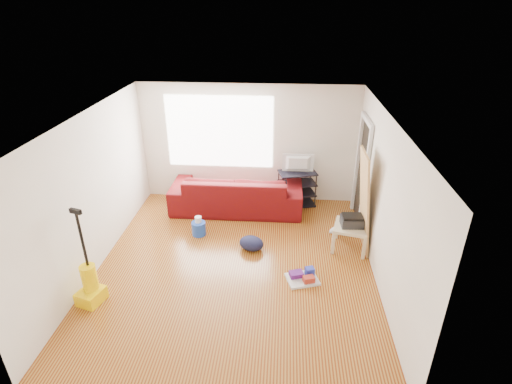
# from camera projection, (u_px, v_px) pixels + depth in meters

# --- Properties ---
(room) EXTENTS (4.51, 5.01, 2.51)m
(room) POSITION_uv_depth(u_px,v_px,m) (240.00, 194.00, 6.22)
(room) COLOR maroon
(room) RESTS_ON ground
(sofa) EXTENTS (2.68, 1.05, 0.78)m
(sofa) POSITION_uv_depth(u_px,v_px,m) (237.00, 209.00, 8.40)
(sofa) COLOR #4A060E
(sofa) RESTS_ON ground
(tv_stand) EXTENTS (0.85, 0.62, 0.76)m
(tv_stand) POSITION_uv_depth(u_px,v_px,m) (297.00, 188.00, 8.39)
(tv_stand) COLOR black
(tv_stand) RESTS_ON ground
(tv) EXTENTS (0.64, 0.08, 0.37)m
(tv) POSITION_uv_depth(u_px,v_px,m) (298.00, 164.00, 8.14)
(tv) COLOR black
(tv) RESTS_ON tv_stand
(side_table) EXTENTS (0.68, 0.68, 0.46)m
(side_table) POSITION_uv_depth(u_px,v_px,m) (351.00, 229.00, 6.94)
(side_table) COLOR #BCAE88
(side_table) RESTS_ON ground
(printer) EXTENTS (0.39, 0.31, 0.20)m
(printer) POSITION_uv_depth(u_px,v_px,m) (352.00, 221.00, 6.86)
(printer) COLOR black
(printer) RESTS_ON side_table
(bucket) EXTENTS (0.30, 0.30, 0.26)m
(bucket) POSITION_uv_depth(u_px,v_px,m) (199.00, 234.00, 7.51)
(bucket) COLOR #1D47B7
(bucket) RESTS_ON ground
(toilet_paper) EXTENTS (0.12, 0.12, 0.11)m
(toilet_paper) POSITION_uv_depth(u_px,v_px,m) (199.00, 225.00, 7.44)
(toilet_paper) COLOR white
(toilet_paper) RESTS_ON bucket
(cleaning_tray) EXTENTS (0.57, 0.51, 0.17)m
(cleaning_tray) POSITION_uv_depth(u_px,v_px,m) (303.00, 277.00, 6.29)
(cleaning_tray) COLOR silver
(cleaning_tray) RESTS_ON ground
(backpack) EXTENTS (0.54, 0.49, 0.24)m
(backpack) POSITION_uv_depth(u_px,v_px,m) (251.00, 249.00, 7.08)
(backpack) COLOR black
(backpack) RESTS_ON ground
(sneakers) EXTENTS (0.49, 0.28, 0.11)m
(sneakers) POSITION_uv_depth(u_px,v_px,m) (340.00, 231.00, 7.51)
(sneakers) COLOR silver
(sneakers) RESTS_ON ground
(vacuum) EXTENTS (0.40, 0.43, 1.50)m
(vacuum) POSITION_uv_depth(u_px,v_px,m) (90.00, 285.00, 5.77)
(vacuum) COLOR #FFD200
(vacuum) RESTS_ON ground
(door_panel) EXTENTS (0.22, 0.72, 1.79)m
(door_panel) POSITION_uv_depth(u_px,v_px,m) (358.00, 246.00, 7.15)
(door_panel) COLOR #A17642
(door_panel) RESTS_ON ground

